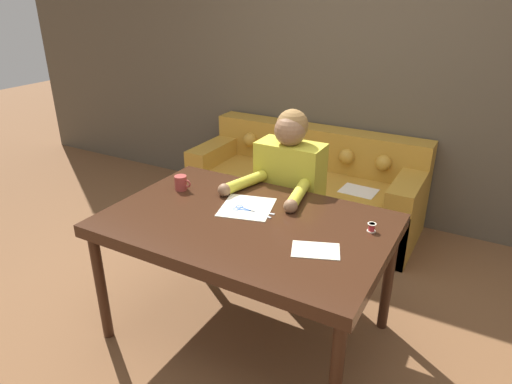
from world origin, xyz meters
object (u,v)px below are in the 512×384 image
at_px(mug, 181,183).
at_px(thread_spool, 372,227).
at_px(couch, 305,189).
at_px(scissors, 247,210).
at_px(person, 288,198).
at_px(dining_table, 246,231).

relative_size(mug, thread_spool, 2.51).
height_order(couch, scissors, couch).
distance_m(mug, thread_spool, 1.18).
relative_size(couch, thread_spool, 43.32).
distance_m(couch, thread_spool, 1.67).
height_order(couch, mug, mug).
distance_m(person, mug, 0.72).
relative_size(scissors, thread_spool, 5.36).
xyz_separation_m(mug, thread_spool, (1.18, 0.05, -0.02)).
height_order(person, mug, person).
distance_m(couch, mug, 1.48).
xyz_separation_m(dining_table, mug, (-0.55, 0.15, 0.11)).
bearing_deg(thread_spool, scissors, -170.98).
relative_size(person, mug, 10.78).
relative_size(dining_table, couch, 0.78).
distance_m(couch, scissors, 1.51).
relative_size(scissors, mug, 2.13).
bearing_deg(dining_table, thread_spool, 18.12).
relative_size(dining_table, scissors, 6.33).
bearing_deg(person, scissors, -90.86).
xyz_separation_m(dining_table, couch, (-0.29, 1.52, -0.40)).
xyz_separation_m(dining_table, scissors, (-0.05, 0.10, 0.07)).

